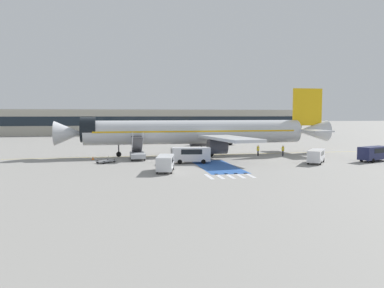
% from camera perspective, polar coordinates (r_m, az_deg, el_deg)
% --- Properties ---
extents(ground_plane, '(600.00, 600.00, 0.00)m').
position_cam_1_polar(ground_plane, '(63.95, 2.12, -1.75)').
color(ground_plane, gray).
extents(apron_leadline_yellow, '(81.31, 1.34, 0.01)m').
position_cam_1_polar(apron_leadline_yellow, '(64.46, 0.60, -1.69)').
color(apron_leadline_yellow, gold).
rests_on(apron_leadline_yellow, ground_plane).
extents(apron_stand_patch_blue, '(4.88, 13.51, 0.01)m').
position_cam_1_polar(apron_stand_patch_blue, '(50.58, 3.84, -3.42)').
color(apron_stand_patch_blue, '#2856A8').
rests_on(apron_stand_patch_blue, ground_plane).
extents(apron_walkway_bar_0, '(0.44, 3.60, 0.01)m').
position_cam_1_polar(apron_walkway_bar_0, '(42.28, 2.63, -4.98)').
color(apron_walkway_bar_0, silver).
rests_on(apron_walkway_bar_0, ground_plane).
extents(apron_walkway_bar_1, '(0.44, 3.60, 0.01)m').
position_cam_1_polar(apron_walkway_bar_1, '(42.57, 4.21, -4.92)').
color(apron_walkway_bar_1, silver).
rests_on(apron_walkway_bar_1, ground_plane).
extents(apron_walkway_bar_2, '(0.44, 3.60, 0.01)m').
position_cam_1_polar(apron_walkway_bar_2, '(42.89, 5.76, -4.86)').
color(apron_walkway_bar_2, silver).
rests_on(apron_walkway_bar_2, ground_plane).
extents(apron_walkway_bar_3, '(0.44, 3.60, 0.01)m').
position_cam_1_polar(apron_walkway_bar_3, '(43.25, 7.29, -4.80)').
color(apron_walkway_bar_3, silver).
rests_on(apron_walkway_bar_3, ground_plane).
extents(apron_walkway_bar_4, '(0.44, 3.60, 0.01)m').
position_cam_1_polar(apron_walkway_bar_4, '(43.64, 8.79, -4.73)').
color(apron_walkway_bar_4, silver).
rests_on(apron_walkway_bar_4, ground_plane).
extents(airliner, '(47.82, 31.56, 11.68)m').
position_cam_1_polar(airliner, '(64.29, 1.12, 1.83)').
color(airliner, silver).
rests_on(airliner, ground_plane).
extents(boarding_stairs_forward, '(2.27, 5.26, 4.35)m').
position_cam_1_polar(boarding_stairs_forward, '(58.46, -8.32, -1.36)').
color(boarding_stairs_forward, '#ADB2BA').
rests_on(boarding_stairs_forward, ground_plane).
extents(fuel_tanker, '(9.18, 3.15, 3.39)m').
position_cam_1_polar(fuel_tanker, '(85.86, 3.53, 1.00)').
color(fuel_tanker, '#38383D').
rests_on(fuel_tanker, ground_plane).
extents(service_van_0, '(5.62, 2.70, 2.27)m').
position_cam_1_polar(service_van_0, '(53.66, -0.12, -1.50)').
color(service_van_0, silver).
rests_on(service_van_0, ground_plane).
extents(service_van_1, '(2.81, 5.30, 1.96)m').
position_cam_1_polar(service_van_1, '(45.76, -4.09, -2.76)').
color(service_van_1, silver).
rests_on(service_van_1, ground_plane).
extents(service_van_2, '(5.73, 3.77, 2.20)m').
position_cam_1_polar(service_van_2, '(62.02, 25.99, -1.18)').
color(service_van_2, '#1E234C').
rests_on(service_van_2, ground_plane).
extents(service_van_3, '(4.62, 5.29, 1.93)m').
position_cam_1_polar(service_van_3, '(56.47, 18.39, -1.61)').
color(service_van_3, silver).
rests_on(service_van_3, ground_plane).
extents(baggage_cart, '(2.88, 2.92, 0.87)m').
position_cam_1_polar(baggage_cart, '(55.55, -12.98, -2.55)').
color(baggage_cart, gray).
rests_on(baggage_cart, ground_plane).
extents(ground_crew_0, '(0.49, 0.40, 1.77)m').
position_cam_1_polar(ground_crew_0, '(64.84, 13.69, -0.88)').
color(ground_crew_0, '#2D2D33').
rests_on(ground_crew_0, ground_plane).
extents(ground_crew_1, '(0.49, 0.41, 1.83)m').
position_cam_1_polar(ground_crew_1, '(64.14, 10.03, -0.84)').
color(ground_crew_1, '#2D2D33').
rests_on(ground_crew_1, ground_plane).
extents(traffic_cone_0, '(0.46, 0.46, 0.52)m').
position_cam_1_polar(traffic_cone_0, '(59.75, -14.87, -2.09)').
color(traffic_cone_0, orange).
rests_on(traffic_cone_0, ground_plane).
extents(traffic_cone_1, '(0.63, 0.63, 0.70)m').
position_cam_1_polar(traffic_cone_1, '(57.19, -1.94, -2.14)').
color(traffic_cone_1, orange).
rests_on(traffic_cone_1, ground_plane).
extents(terminal_building, '(121.66, 12.10, 8.67)m').
position_cam_1_polar(terminal_building, '(134.58, -8.59, 3.35)').
color(terminal_building, '#B2AD9E').
rests_on(terminal_building, ground_plane).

